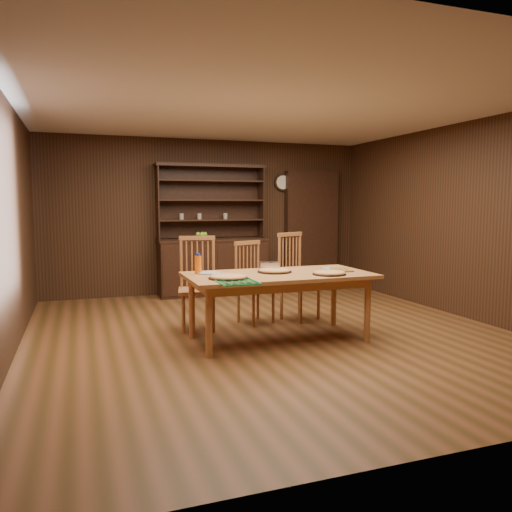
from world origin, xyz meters
name	(u,v)px	position (x,y,z in m)	size (l,w,h in m)	color
floor	(272,334)	(0.00, 0.00, 0.00)	(6.00, 6.00, 0.00)	brown
room_shell	(272,199)	(0.00, 0.00, 1.58)	(6.00, 6.00, 6.00)	silver
china_hutch	(212,259)	(0.00, 2.75, 0.60)	(1.84, 0.52, 2.17)	black
doorway	(311,230)	(1.90, 2.90, 1.05)	(1.00, 0.18, 2.10)	black
wall_clock	(282,182)	(1.35, 2.96, 1.90)	(0.30, 0.05, 0.30)	black
dining_table	(279,280)	(-0.02, -0.25, 0.68)	(2.05, 1.03, 0.75)	#BB7541
chair_left	(198,280)	(-0.75, 0.57, 0.60)	(0.54, 0.53, 1.13)	#9E6636
chair_center	(252,279)	(-0.02, 0.65, 0.55)	(0.54, 0.53, 1.04)	#9E6636
chair_right	(295,273)	(0.58, 0.65, 0.61)	(0.61, 0.60, 1.14)	#9E6636
pizza_left	(228,277)	(-0.66, -0.43, 0.77)	(0.42, 0.42, 0.04)	black
pizza_right	(329,273)	(0.47, -0.52, 0.77)	(0.37, 0.37, 0.04)	black
pizza_center	(275,271)	(-0.03, -0.15, 0.77)	(0.39, 0.39, 0.04)	black
cooling_rack	(238,282)	(-0.65, -0.72, 0.76)	(0.37, 0.37, 0.02)	#0B9241
plate_left	(209,273)	(-0.75, -0.01, 0.76)	(0.27, 0.27, 0.02)	silver
plate_right	(333,268)	(0.72, -0.13, 0.76)	(0.28, 0.28, 0.02)	silver
foil_dish	(269,266)	(0.00, 0.09, 0.79)	(0.22, 0.16, 0.09)	silver
juice_bottle	(198,264)	(-0.87, 0.03, 0.86)	(0.08, 0.08, 0.23)	orange
pot_holder_a	(342,271)	(0.73, -0.34, 0.76)	(0.19, 0.19, 0.01)	red
pot_holder_b	(339,269)	(0.77, -0.20, 0.76)	(0.21, 0.21, 0.02)	red
fruit_bowl	(201,236)	(-0.20, 2.69, 0.99)	(0.26, 0.26, 0.12)	black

